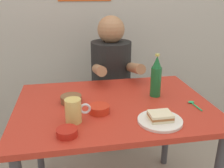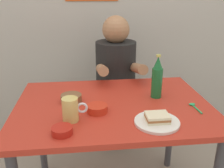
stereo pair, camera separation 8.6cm
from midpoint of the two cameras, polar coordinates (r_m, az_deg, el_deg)
The scene contains 11 objects.
dining_table at distance 1.47m, azimuth -1.34°, elevation -7.76°, with size 1.10×0.80×0.74m.
stool at distance 2.17m, azimuth -1.35°, elevation -6.67°, with size 0.34×0.34×0.45m.
person_seated at distance 2.01m, azimuth -1.40°, elevation 3.81°, with size 0.33×0.56×0.72m.
plate_orange at distance 1.25m, azimuth 8.94°, elevation -8.28°, with size 0.22×0.22×0.01m, color silver.
sandwich at distance 1.24m, azimuth 9.01°, elevation -7.27°, with size 0.11×0.09×0.04m.
beer_mug at distance 1.23m, azimuth -10.70°, elevation -6.02°, with size 0.13×0.08×0.12m.
beer_bottle at distance 1.50m, azimuth 8.42°, elevation 1.47°, with size 0.06×0.06×0.26m.
condiment_bowl_brown at distance 1.46m, azimuth -10.98°, elevation -3.36°, with size 0.12×0.12×0.04m.
sambal_bowl_red at distance 1.15m, azimuth -12.39°, elevation -10.67°, with size 0.10×0.10×0.03m.
sauce_bowl_chili at distance 1.32m, azimuth -4.83°, elevation -5.66°, with size 0.11×0.11×0.04m.
spoon at distance 1.47m, azimuth 16.47°, elevation -4.38°, with size 0.04×0.12×0.01m.
Camera 1 is at (-0.24, -1.27, 1.35)m, focal length 40.05 mm.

